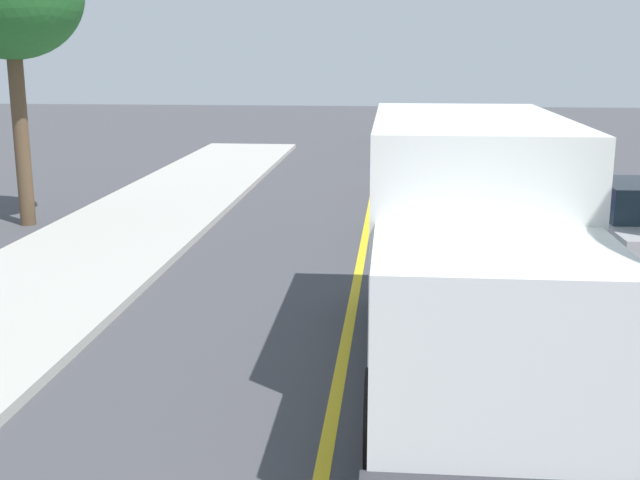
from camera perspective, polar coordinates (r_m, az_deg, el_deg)
The scene contains 7 objects.
centre_line_yellow at distance 10.67m, azimuth 1.49°, elevation -8.98°, with size 0.16×56.00×0.01m, color gold.
box_truck at distance 10.24m, azimuth 10.46°, elevation 0.19°, with size 2.45×7.20×3.20m.
parked_car_near at distance 17.72m, azimuth 9.23°, elevation 2.51°, with size 1.82×4.41×1.67m.
parked_car_mid at distance 23.45m, azimuth 9.31°, elevation 5.11°, with size 1.98×4.47×1.67m.
parked_car_far at distance 29.47m, azimuth 7.54°, elevation 6.81°, with size 1.99×4.48×1.67m.
parked_car_furthest at distance 36.32m, azimuth 7.32°, elevation 8.01°, with size 1.89×4.44×1.67m.
parked_van_across at distance 16.27m, azimuth 21.52°, elevation 0.79°, with size 1.95×4.46×1.67m.
Camera 1 is at (0.67, 0.14, 4.04)m, focal length 45.57 mm.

